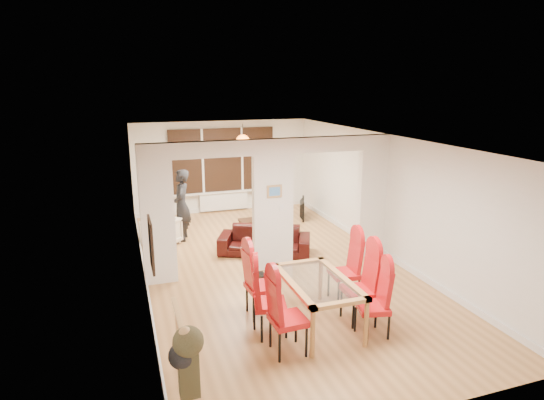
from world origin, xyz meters
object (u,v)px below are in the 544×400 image
dining_chair_la (288,314)px  sofa (265,241)px  dining_chair_lc (262,281)px  armchair (161,232)px  television (300,208)px  bowl (261,217)px  dining_chair_rc (344,269)px  person (182,205)px  dining_chair_rb (359,285)px  bottle (265,213)px  dining_table (317,302)px  dining_chair_ra (373,302)px  coffee_table (257,223)px  dining_chair_lb (270,299)px

dining_chair_la → sofa: size_ratio=0.59×
dining_chair_lc → armchair: 4.02m
television → bowl: 1.30m
dining_chair_rc → person: person is taller
person → bowl: size_ratio=8.55×
dining_chair_la → dining_chair_rb: bearing=16.4°
dining_chair_rc → bottle: (0.01, 4.37, -0.22)m
dining_table → dining_chair_la: size_ratio=1.39×
sofa → television: bearing=76.6°
sofa → dining_chair_ra: bearing=-58.8°
person → television: person is taller
person → coffee_table: size_ratio=1.89×
dining_chair_rc → dining_chair_lc: bearing=-173.8°
bottle → bowl: 0.19m
armchair → bottle: size_ratio=2.37×
dining_chair_ra → television: (1.30, 5.99, -0.27)m
dining_chair_rc → coffee_table: dining_chair_rc is taller
dining_chair_lb → dining_chair_rc: dining_chair_rc is taller
dining_chair_lc → bowl: size_ratio=5.84×
dining_table → person: bearing=106.6°
dining_table → sofa: dining_table is taller
dining_table → dining_chair_ra: 0.85m
television → bottle: (-1.15, -0.47, 0.09)m
dining_chair_rc → bowl: bearing=95.4°
dining_table → television: (1.94, 5.46, -0.12)m
bottle → dining_table: bearing=-99.0°
dining_chair_rc → bottle: size_ratio=3.86×
dining_chair_rc → armchair: 4.64m
dining_chair_lb → bowl: size_ratio=5.72×
dining_chair_rc → coffee_table: 4.44m
sofa → television: sofa is taller
dining_chair_lb → television: 6.10m
dining_chair_ra → dining_chair_rb: bearing=99.5°
dining_chair_rb → television: dining_chair_rb is taller
dining_chair_lb → armchair: 4.56m
dining_chair_rc → television: 4.99m
dining_chair_rc → television: bearing=80.8°
dining_table → dining_chair_ra: bearing=-39.4°
person → bottle: size_ratio=5.68×
dining_chair_ra → coffee_table: dining_chair_ra is taller
dining_chair_rb → dining_chair_lc: bearing=158.5°
bottle → coffee_table: bearing=170.9°
sofa → armchair: 2.42m
sofa → bottle: bearing=95.6°
dining_chair_la → bottle: (1.46, 5.53, -0.23)m
dining_chair_lc → bottle: (1.49, 4.42, -0.22)m
person → dining_chair_ra: bearing=33.4°
dining_chair_rb → sofa: size_ratio=0.60×
armchair → person: person is taller
coffee_table → person: bearing=-168.8°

